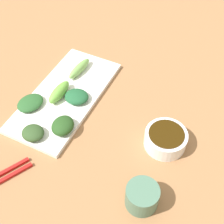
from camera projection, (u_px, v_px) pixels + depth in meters
tabletop at (106, 113)px, 0.84m from camera, size 2.10×2.10×0.02m
sauce_bowl at (166, 138)px, 0.75m from camera, size 0.10×0.10×0.04m
serving_plate at (65, 96)px, 0.86m from camera, size 0.17×0.35×0.01m
broccoli_leafy_0 at (63, 126)px, 0.77m from camera, size 0.06×0.07×0.03m
broccoli_leafy_1 at (77, 97)px, 0.83m from camera, size 0.07×0.07×0.02m
broccoli_leafy_2 at (33, 133)px, 0.76m from camera, size 0.06×0.05×0.02m
broccoli_stalk_3 at (59, 92)px, 0.84m from camera, size 0.03×0.09×0.03m
broccoli_stalk_4 at (79, 68)px, 0.90m from camera, size 0.03×0.10×0.03m
broccoli_leafy_5 at (30, 103)px, 0.82m from camera, size 0.08×0.09×0.02m
tea_cup at (142, 197)px, 0.65m from camera, size 0.07×0.07×0.05m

